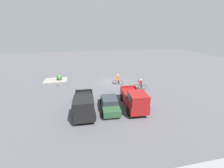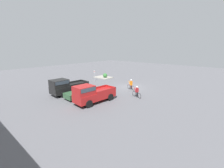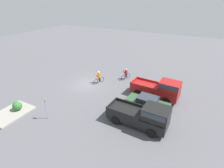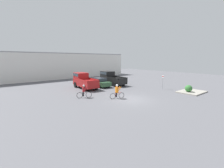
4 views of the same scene
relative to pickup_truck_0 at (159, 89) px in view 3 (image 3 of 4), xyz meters
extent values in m
plane|color=#56565B|center=(0.86, -9.58, -1.23)|extent=(80.00, 80.00, 0.00)
cube|color=maroon|center=(-0.04, -0.55, -0.35)|extent=(2.34, 5.63, 0.96)
cube|color=maroon|center=(0.07, 1.10, 0.64)|extent=(1.96, 2.32, 1.03)
cube|color=#333D47|center=(0.07, 1.10, 0.87)|extent=(2.01, 2.15, 0.45)
cube|color=maroon|center=(-1.06, -1.58, 0.25)|extent=(0.30, 3.30, 0.25)
cube|color=maroon|center=(0.83, -1.71, 0.25)|extent=(0.30, 3.30, 0.25)
cube|color=maroon|center=(-0.22, -3.26, 0.25)|extent=(1.97, 0.21, 0.25)
cylinder|color=black|center=(-0.91, 1.22, -0.78)|extent=(0.28, 0.91, 0.90)
cylinder|color=black|center=(1.06, 1.09, -0.78)|extent=(0.28, 0.91, 0.90)
cylinder|color=black|center=(-1.14, -2.19, -0.78)|extent=(0.28, 0.91, 0.90)
cylinder|color=black|center=(0.83, -2.32, -0.78)|extent=(0.28, 0.91, 0.90)
cube|color=#2D5133|center=(2.76, -0.49, -0.63)|extent=(2.07, 4.62, 0.68)
cube|color=#2D333D|center=(2.76, -0.49, -0.03)|extent=(1.74, 2.13, 0.52)
cylinder|color=black|center=(1.96, 1.01, -0.93)|extent=(0.22, 0.62, 0.61)
cylinder|color=black|center=(3.75, 0.90, -0.93)|extent=(0.22, 0.62, 0.61)
cylinder|color=black|center=(1.78, -1.88, -0.93)|extent=(0.22, 0.62, 0.61)
cylinder|color=black|center=(3.57, -1.99, -0.93)|extent=(0.22, 0.62, 0.61)
cube|color=black|center=(5.56, -0.58, -0.40)|extent=(2.21, 5.65, 0.92)
cube|color=black|center=(5.61, 1.10, 0.59)|extent=(1.95, 2.29, 1.06)
cube|color=#333D47|center=(5.61, 1.10, 0.82)|extent=(2.00, 2.11, 0.47)
cube|color=black|center=(4.55, -1.66, 0.18)|extent=(0.18, 3.35, 0.25)
cube|color=black|center=(6.51, -1.72, 0.18)|extent=(0.18, 3.35, 0.25)
cube|color=black|center=(5.48, -3.33, 0.18)|extent=(2.05, 0.14, 0.25)
cylinder|color=black|center=(4.59, 1.18, -0.83)|extent=(0.24, 0.82, 0.82)
cylinder|color=black|center=(6.64, 1.12, -0.83)|extent=(0.24, 0.82, 0.82)
cylinder|color=black|center=(4.49, -2.28, -0.83)|extent=(0.24, 0.82, 0.82)
cylinder|color=black|center=(6.53, -2.34, -0.83)|extent=(0.24, 0.82, 0.82)
torus|color=black|center=(0.38, -8.52, -0.91)|extent=(0.68, 0.27, 0.70)
torus|color=black|center=(-0.69, -8.17, -0.91)|extent=(0.68, 0.27, 0.70)
cylinder|color=maroon|center=(-0.15, -8.34, -0.74)|extent=(0.56, 0.21, 0.37)
cylinder|color=maroon|center=(-0.15, -8.34, -0.54)|extent=(0.60, 0.23, 0.04)
cylinder|color=maroon|center=(-0.34, -8.28, -0.74)|extent=(0.05, 0.05, 0.34)
cylinder|color=maroon|center=(0.25, -8.48, -0.51)|extent=(0.17, 0.44, 0.02)
cylinder|color=black|center=(-0.23, -8.22, -0.78)|extent=(0.15, 0.15, 0.52)
cylinder|color=black|center=(-0.29, -8.40, -0.78)|extent=(0.15, 0.15, 0.52)
cube|color=orange|center=(-0.20, -8.33, -0.17)|extent=(0.34, 0.42, 0.68)
cylinder|color=orange|center=(0.06, -8.24, -0.18)|extent=(0.55, 0.26, 0.73)
cylinder|color=orange|center=(-0.04, -8.56, -0.18)|extent=(0.55, 0.26, 0.73)
sphere|color=tan|center=(-0.18, -8.34, 0.28)|extent=(0.24, 0.24, 0.24)
sphere|color=silver|center=(-0.18, -8.34, 0.34)|extent=(0.26, 0.26, 0.26)
torus|color=black|center=(-2.48, -5.74, -0.89)|extent=(0.71, 0.28, 0.73)
torus|color=black|center=(-3.52, -5.40, -0.89)|extent=(0.71, 0.28, 0.73)
cylinder|color=black|center=(-3.00, -5.57, -0.71)|extent=(0.55, 0.21, 0.39)
cylinder|color=black|center=(-3.00, -5.57, -0.51)|extent=(0.59, 0.22, 0.04)
cylinder|color=black|center=(-3.18, -5.51, -0.71)|extent=(0.05, 0.05, 0.36)
cylinder|color=black|center=(-2.61, -5.70, -0.48)|extent=(0.17, 0.44, 0.02)
cylinder|color=black|center=(-3.08, -5.45, -0.76)|extent=(0.15, 0.15, 0.54)
cylinder|color=black|center=(-3.13, -5.62, -0.76)|extent=(0.15, 0.15, 0.54)
cube|color=maroon|center=(-3.05, -5.55, -0.20)|extent=(0.34, 0.42, 0.57)
cylinder|color=maroon|center=(-2.79, -5.46, -0.20)|extent=(0.54, 0.25, 0.62)
cylinder|color=maroon|center=(-2.90, -5.78, -0.20)|extent=(0.54, 0.25, 0.62)
sphere|color=tan|center=(-3.03, -5.56, 0.20)|extent=(0.23, 0.23, 0.23)
sphere|color=silver|center=(-3.03, -5.56, 0.25)|extent=(0.25, 0.25, 0.25)
cylinder|color=#9E9EA3|center=(8.92, -8.59, -0.08)|extent=(0.06, 0.06, 2.31)
cube|color=white|center=(8.92, -8.59, 0.75)|extent=(0.09, 0.30, 0.45)
cube|color=red|center=(8.92, -8.59, 0.75)|extent=(0.09, 0.30, 0.10)
cube|color=gray|center=(10.16, -12.44, -1.16)|extent=(3.88, 2.81, 0.15)
sphere|color=#337033|center=(9.47, -12.30, -0.61)|extent=(0.95, 0.95, 0.95)
camera|label=1|loc=(5.63, 14.27, 7.34)|focal=24.00mm
camera|label=2|loc=(-13.44, 11.60, 5.52)|focal=24.00mm
camera|label=3|loc=(18.15, 3.50, 9.62)|focal=28.00mm
camera|label=4|loc=(-11.49, -21.33, 3.37)|focal=24.00mm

